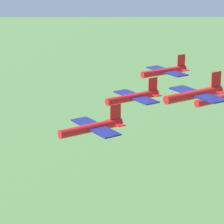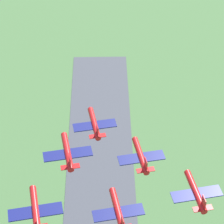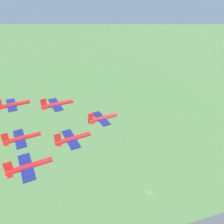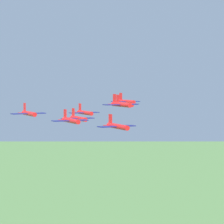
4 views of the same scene
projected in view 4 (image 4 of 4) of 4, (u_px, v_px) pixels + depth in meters
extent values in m
cylinder|color=red|center=(118.00, 126.00, 125.86)|extent=(9.90, 2.34, 1.20)
cube|color=navy|center=(117.00, 126.00, 126.45)|extent=(3.67, 9.42, 0.20)
cube|color=red|center=(110.00, 119.00, 129.40)|extent=(1.75, 0.36, 2.40)
cube|color=red|center=(110.00, 125.00, 129.49)|extent=(1.60, 3.61, 0.13)
cylinder|color=red|center=(121.00, 105.00, 139.62)|extent=(9.90, 2.34, 1.20)
cube|color=navy|center=(120.00, 105.00, 140.21)|extent=(3.67, 9.42, 0.20)
cube|color=red|center=(115.00, 98.00, 143.15)|extent=(1.75, 0.36, 2.40)
cube|color=red|center=(115.00, 104.00, 143.24)|extent=(1.60, 3.61, 0.13)
cylinder|color=red|center=(71.00, 121.00, 133.57)|extent=(9.90, 2.34, 1.20)
cube|color=navy|center=(70.00, 121.00, 134.16)|extent=(3.67, 9.42, 0.20)
cube|color=red|center=(65.00, 114.00, 137.10)|extent=(1.75, 0.36, 2.40)
cube|color=red|center=(65.00, 120.00, 137.19)|extent=(1.60, 3.61, 0.13)
cylinder|color=red|center=(124.00, 104.00, 153.68)|extent=(9.90, 2.34, 1.20)
cube|color=navy|center=(123.00, 104.00, 154.27)|extent=(3.67, 9.42, 0.20)
cube|color=red|center=(118.00, 99.00, 157.21)|extent=(1.75, 0.36, 2.40)
cube|color=red|center=(118.00, 104.00, 157.30)|extent=(1.60, 3.61, 0.13)
cylinder|color=red|center=(79.00, 119.00, 147.63)|extent=(9.90, 2.34, 1.20)
cube|color=navy|center=(78.00, 118.00, 148.22)|extent=(3.67, 9.42, 0.20)
cube|color=red|center=(73.00, 112.00, 151.16)|extent=(1.75, 0.36, 2.40)
cube|color=red|center=(73.00, 118.00, 151.25)|extent=(1.60, 3.61, 0.13)
cylinder|color=red|center=(29.00, 114.00, 141.25)|extent=(9.90, 2.34, 1.20)
cube|color=navy|center=(28.00, 113.00, 141.83)|extent=(3.67, 9.42, 0.20)
cube|color=red|center=(25.00, 107.00, 144.78)|extent=(1.75, 0.36, 2.40)
cube|color=red|center=(25.00, 113.00, 144.87)|extent=(1.60, 3.61, 0.13)
cylinder|color=red|center=(127.00, 102.00, 167.70)|extent=(9.90, 2.34, 1.20)
cube|color=navy|center=(126.00, 102.00, 168.29)|extent=(3.67, 9.42, 0.20)
cube|color=red|center=(121.00, 97.00, 171.23)|extent=(1.75, 0.36, 2.40)
cube|color=red|center=(121.00, 101.00, 171.32)|extent=(1.60, 3.61, 0.13)
cylinder|color=red|center=(85.00, 113.00, 161.61)|extent=(9.90, 2.34, 1.20)
cube|color=navy|center=(84.00, 113.00, 162.20)|extent=(3.67, 9.42, 0.20)
cube|color=red|center=(80.00, 107.00, 165.15)|extent=(1.75, 0.36, 2.40)
cube|color=red|center=(80.00, 112.00, 165.24)|extent=(1.60, 3.61, 0.13)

